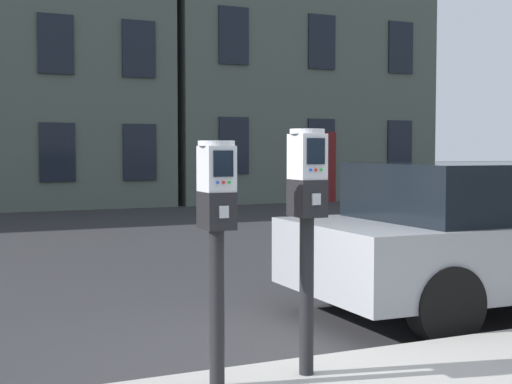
% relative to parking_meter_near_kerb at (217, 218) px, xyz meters
% --- Properties ---
extents(parking_meter_near_kerb, '(0.22, 0.26, 1.46)m').
position_rel_parking_meter_near_kerb_xyz_m(parking_meter_near_kerb, '(0.00, 0.00, 0.00)').
color(parking_meter_near_kerb, black).
rests_on(parking_meter_near_kerb, sidewalk_slab).
extents(parking_meter_twin_adjacent, '(0.22, 0.26, 1.53)m').
position_rel_parking_meter_near_kerb_xyz_m(parking_meter_twin_adjacent, '(0.60, 0.00, 0.05)').
color(parking_meter_twin_adjacent, black).
rests_on(parking_meter_twin_adjacent, sidewalk_slab).
extents(townhouse_brick_corner, '(8.52, 6.09, 12.28)m').
position_rel_parking_meter_near_kerb_xyz_m(townhouse_brick_corner, '(9.45, 18.11, 5.00)').
color(townhouse_brick_corner, '#4C564C').
rests_on(townhouse_brick_corner, ground_plane).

